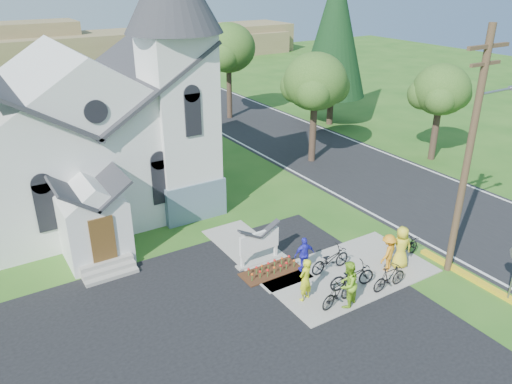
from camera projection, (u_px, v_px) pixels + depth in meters
ground at (328, 291)px, 19.79m from camera, size 120.00×120.00×0.00m
road at (302, 144)px, 36.22m from camera, size 8.00×90.00×0.02m
sidewalk at (348, 273)px, 20.90m from camera, size 7.00×4.00×0.05m
church at (86, 111)px, 24.65m from camera, size 12.35×12.00×13.00m
church_sign at (259, 242)px, 21.27m from camera, size 2.20×0.40×1.70m
flower_bed at (271, 271)px, 20.98m from camera, size 2.60×1.10×0.07m
utility_pole at (471, 149)px, 19.01m from camera, size 3.45×0.28×10.00m
tree_road_near at (315, 82)px, 31.05m from camera, size 4.00×4.00×7.05m
tree_road_mid at (228, 48)px, 40.33m from camera, size 4.40×4.40×7.80m
tree_road_far at (441, 90)px, 31.58m from camera, size 3.60×3.60×6.30m
conifer at (335, 30)px, 37.94m from camera, size 5.20×5.20×12.40m
distant_hills at (68, 49)px, 64.09m from camera, size 61.00×10.00×5.60m
cyclist_0 at (305, 280)px, 18.86m from camera, size 0.74×0.58×1.77m
bike_0 at (330, 260)px, 20.84m from camera, size 1.97×0.72×1.03m
cyclist_1 at (348, 284)px, 18.48m from camera, size 1.11×0.99×1.88m
bike_1 at (338, 293)px, 18.69m from camera, size 1.81×0.77×1.06m
cyclist_2 at (304, 254)px, 20.72m from camera, size 0.96×0.53×1.56m
bike_2 at (352, 276)px, 19.72m from camera, size 2.06×1.03×1.04m
cyclist_3 at (388, 252)px, 20.78m from camera, size 1.20×0.93×1.64m
bike_3 at (389, 277)px, 19.65m from camera, size 1.69×0.48×1.01m
cyclist_4 at (401, 247)px, 20.93m from camera, size 1.09×0.92×1.89m
bike_4 at (406, 248)px, 21.81m from camera, size 1.78×0.85×0.90m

